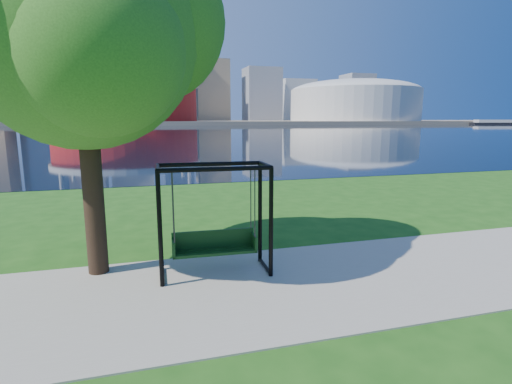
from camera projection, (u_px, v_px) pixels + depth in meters
name	position (u px, v px, depth m)	size (l,w,h in m)	color
ground	(249.00, 278.00, 7.93)	(900.00, 900.00, 0.00)	#1E5114
path	(256.00, 288.00, 7.46)	(120.00, 4.00, 0.03)	#9E937F
river	(149.00, 131.00, 104.42)	(900.00, 180.00, 0.02)	black
far_bank	(143.00, 122.00, 297.22)	(900.00, 228.00, 2.00)	#937F60
stadium	(125.00, 99.00, 224.98)	(83.00, 83.00, 32.00)	maroon
arena	(355.00, 100.00, 263.79)	(84.00, 84.00, 26.56)	beige
skyline	(135.00, 75.00, 302.46)	(392.00, 66.00, 96.50)	gray
swing	(214.00, 222.00, 7.99)	(2.24, 1.03, 2.26)	black
park_tree	(78.00, 25.00, 7.37)	(5.60, 5.06, 6.96)	black
barge	(494.00, 122.00, 238.07)	(28.73, 14.05, 2.78)	black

